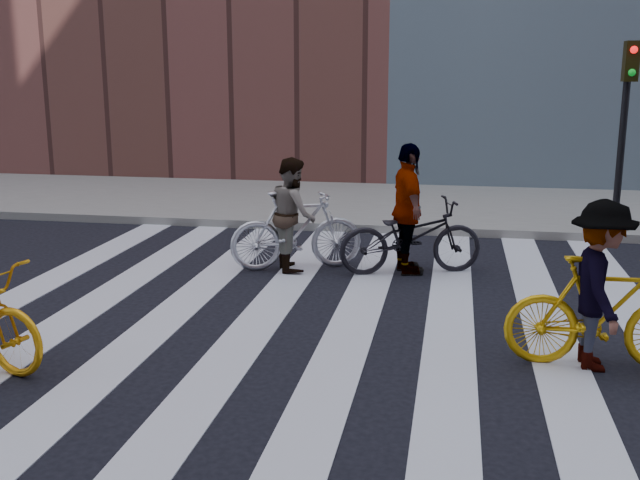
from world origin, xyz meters
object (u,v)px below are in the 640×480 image
(traffic_signal, at_px, (626,106))
(bike_yellow_right, at_px, (603,313))
(bike_dark_rear, at_px, (411,237))
(rider_rear, at_px, (408,209))
(rider_right, at_px, (600,285))
(bike_silver_mid, at_px, (296,230))
(rider_mid, at_px, (293,214))

(traffic_signal, relative_size, bike_yellow_right, 1.78)
(bike_dark_rear, relative_size, rider_rear, 1.10)
(bike_dark_rear, xyz_separation_m, rider_right, (2.01, -3.16, 0.30))
(bike_silver_mid, relative_size, rider_right, 1.16)
(bike_silver_mid, height_order, bike_dark_rear, bike_silver_mid)
(traffic_signal, bearing_deg, bike_silver_mid, -149.61)
(rider_mid, height_order, rider_right, rider_right)
(bike_yellow_right, distance_m, bike_dark_rear, 3.78)
(bike_yellow_right, distance_m, rider_right, 0.28)
(bike_dark_rear, bearing_deg, rider_rear, 72.09)
(rider_right, bearing_deg, bike_silver_mid, 48.32)
(traffic_signal, relative_size, rider_mid, 2.02)
(traffic_signal, xyz_separation_m, rider_mid, (-5.05, -2.94, -1.46))
(bike_yellow_right, relative_size, rider_rear, 1.00)
(traffic_signal, height_order, rider_rear, traffic_signal)
(rider_right, relative_size, rider_rear, 0.89)
(bike_dark_rear, distance_m, rider_mid, 1.73)
(traffic_signal, distance_m, rider_rear, 4.65)
(traffic_signal, xyz_separation_m, bike_yellow_right, (-1.29, -6.03, -1.72))
(bike_dark_rear, bearing_deg, bike_yellow_right, -164.83)
(bike_silver_mid, xyz_separation_m, rider_mid, (-0.05, 0.00, 0.24))
(rider_rear, bearing_deg, rider_mid, 74.34)
(rider_right, bearing_deg, rider_mid, 48.70)
(rider_mid, bearing_deg, bike_silver_mid, -111.56)
(bike_silver_mid, relative_size, rider_rear, 1.04)
(bike_silver_mid, xyz_separation_m, rider_rear, (1.61, 0.07, 0.35))
(bike_yellow_right, bearing_deg, rider_mid, 49.07)
(bike_silver_mid, height_order, rider_right, rider_right)
(rider_rear, bearing_deg, bike_dark_rear, -107.91)
(bike_silver_mid, bearing_deg, rider_rear, -109.24)
(rider_mid, xyz_separation_m, rider_right, (3.72, -3.10, 0.01))
(traffic_signal, height_order, bike_dark_rear, traffic_signal)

